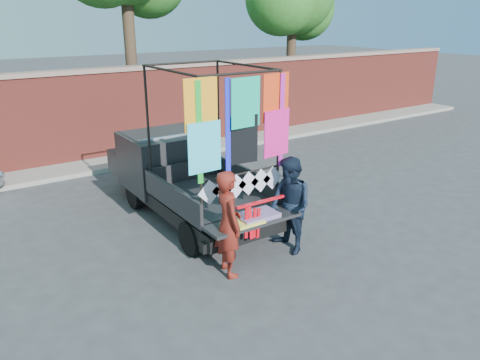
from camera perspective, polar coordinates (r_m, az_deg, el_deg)
ground at (r=8.67m, az=2.45°, el=-7.95°), size 90.00×90.00×0.00m
brick_wall at (r=14.20m, az=-14.67°, el=8.01°), size 30.00×0.45×2.61m
curb at (r=13.86m, az=-13.23°, el=2.45°), size 30.00×1.20×0.12m
pickup_truck at (r=10.04m, az=-7.75°, el=0.72°), size 2.00×5.02×3.16m
woman at (r=7.41m, az=-1.44°, el=-5.33°), size 0.53×0.71×1.76m
man at (r=8.18m, az=6.10°, el=-3.14°), size 0.70×0.88×1.72m
streamer_bundle at (r=7.70m, az=1.95°, el=-4.19°), size 0.95×0.06×0.66m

